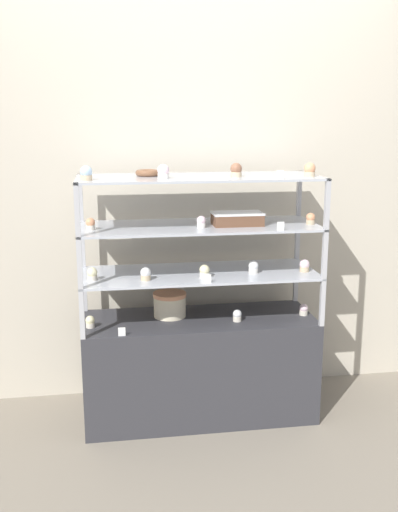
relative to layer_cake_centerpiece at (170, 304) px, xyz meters
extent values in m
plane|color=gray|center=(0.15, -0.05, -0.63)|extent=(20.00, 20.00, 0.00)
cube|color=beige|center=(0.15, 0.33, 0.67)|extent=(8.00, 0.05, 2.60)
cube|color=#333338|center=(0.15, -0.05, -0.35)|extent=(1.25, 0.47, 0.56)
cube|color=#B7B7BC|center=(-0.46, 0.17, 0.06)|extent=(0.02, 0.02, 0.25)
cube|color=#B7B7BC|center=(0.76, 0.17, 0.06)|extent=(0.02, 0.02, 0.25)
cube|color=#B7B7BC|center=(-0.46, -0.27, 0.06)|extent=(0.02, 0.02, 0.25)
cube|color=#B7B7BC|center=(0.76, -0.27, 0.06)|extent=(0.02, 0.02, 0.25)
cube|color=#B7BCC6|center=(0.15, -0.05, 0.18)|extent=(1.25, 0.47, 0.01)
cube|color=#B7B7BC|center=(-0.46, 0.17, 0.31)|extent=(0.02, 0.02, 0.25)
cube|color=#B7B7BC|center=(0.76, 0.17, 0.31)|extent=(0.02, 0.02, 0.25)
cube|color=#B7B7BC|center=(-0.46, -0.27, 0.31)|extent=(0.02, 0.02, 0.25)
cube|color=#B7B7BC|center=(0.76, -0.27, 0.31)|extent=(0.02, 0.02, 0.25)
cube|color=#B7BCC6|center=(0.15, -0.05, 0.44)|extent=(1.25, 0.47, 0.01)
cube|color=#B7B7BC|center=(-0.46, 0.17, 0.57)|extent=(0.02, 0.02, 0.25)
cube|color=#B7B7BC|center=(0.76, 0.17, 0.57)|extent=(0.02, 0.02, 0.25)
cube|color=#B7B7BC|center=(-0.46, -0.27, 0.57)|extent=(0.02, 0.02, 0.25)
cube|color=#B7B7BC|center=(0.76, -0.27, 0.57)|extent=(0.02, 0.02, 0.25)
cube|color=#B7BCC6|center=(0.15, -0.05, 0.69)|extent=(1.25, 0.47, 0.01)
cylinder|color=beige|center=(0.00, 0.00, -0.01)|extent=(0.17, 0.17, 0.11)
cylinder|color=#E5996B|center=(0.00, 0.00, 0.06)|extent=(0.18, 0.18, 0.02)
cube|color=brown|center=(0.35, -0.08, 0.47)|extent=(0.26, 0.15, 0.06)
cube|color=white|center=(0.35, -0.08, 0.50)|extent=(0.26, 0.15, 0.01)
cylinder|color=beige|center=(-0.43, -0.11, -0.05)|extent=(0.04, 0.04, 0.03)
sphere|color=#F4EAB2|center=(-0.43, -0.11, -0.03)|extent=(0.05, 0.05, 0.05)
cylinder|color=beige|center=(0.35, -0.14, -0.05)|extent=(0.04, 0.04, 0.03)
sphere|color=white|center=(0.35, -0.14, -0.03)|extent=(0.05, 0.05, 0.05)
cylinder|color=beige|center=(0.73, -0.09, -0.05)|extent=(0.04, 0.04, 0.03)
sphere|color=silver|center=(0.73, -0.09, -0.03)|extent=(0.05, 0.05, 0.05)
cube|color=white|center=(-0.27, -0.26, -0.05)|extent=(0.04, 0.00, 0.04)
cylinder|color=beige|center=(-0.40, -0.12, 0.20)|extent=(0.05, 0.05, 0.03)
sphere|color=#F4EAB2|center=(-0.40, -0.12, 0.23)|extent=(0.05, 0.05, 0.05)
cylinder|color=#CCB28C|center=(-0.14, -0.16, 0.20)|extent=(0.05, 0.05, 0.03)
sphere|color=white|center=(-0.14, -0.16, 0.23)|extent=(0.05, 0.05, 0.05)
cylinder|color=white|center=(0.17, -0.16, 0.20)|extent=(0.05, 0.05, 0.03)
sphere|color=#F4EAB2|center=(0.17, -0.16, 0.23)|extent=(0.05, 0.05, 0.05)
cylinder|color=white|center=(0.44, -0.11, 0.20)|extent=(0.05, 0.05, 0.03)
sphere|color=white|center=(0.44, -0.11, 0.23)|extent=(0.05, 0.05, 0.05)
cylinder|color=#CCB28C|center=(0.71, -0.12, 0.20)|extent=(0.05, 0.05, 0.03)
sphere|color=silver|center=(0.71, -0.12, 0.23)|extent=(0.05, 0.05, 0.05)
cube|color=white|center=(0.16, -0.26, 0.21)|extent=(0.04, 0.00, 0.04)
cylinder|color=beige|center=(-0.40, -0.10, 0.45)|extent=(0.04, 0.04, 0.03)
sphere|color=#E5996B|center=(-0.40, -0.10, 0.48)|extent=(0.05, 0.05, 0.05)
cylinder|color=white|center=(0.15, -0.13, 0.45)|extent=(0.04, 0.04, 0.03)
sphere|color=silver|center=(0.15, -0.13, 0.48)|extent=(0.05, 0.05, 0.05)
cylinder|color=#CCB28C|center=(0.74, -0.12, 0.45)|extent=(0.04, 0.04, 0.03)
sphere|color=#E5996B|center=(0.74, -0.12, 0.48)|extent=(0.05, 0.05, 0.05)
cube|color=white|center=(0.53, -0.26, 0.46)|extent=(0.04, 0.00, 0.04)
cylinder|color=#CCB28C|center=(-0.41, -0.18, 0.71)|extent=(0.06, 0.06, 0.03)
sphere|color=silver|center=(-0.41, -0.18, 0.74)|extent=(0.06, 0.06, 0.06)
cylinder|color=white|center=(-0.04, -0.15, 0.71)|extent=(0.06, 0.06, 0.03)
sphere|color=silver|center=(-0.04, -0.15, 0.74)|extent=(0.06, 0.06, 0.06)
cylinder|color=#CCB28C|center=(0.33, -0.11, 0.71)|extent=(0.06, 0.06, 0.03)
sphere|color=#8C5B42|center=(0.33, -0.11, 0.74)|extent=(0.06, 0.06, 0.06)
cylinder|color=#CCB28C|center=(0.71, -0.15, 0.71)|extent=(0.06, 0.06, 0.03)
sphere|color=#E5996B|center=(0.71, -0.15, 0.74)|extent=(0.06, 0.06, 0.06)
cube|color=white|center=(0.52, -0.26, 0.72)|extent=(0.04, 0.00, 0.04)
torus|color=brown|center=(-0.11, 0.00, 0.71)|extent=(0.12, 0.12, 0.03)
camera|label=1|loc=(-0.32, -3.09, 0.99)|focal=42.00mm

